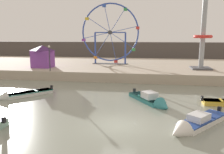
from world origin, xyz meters
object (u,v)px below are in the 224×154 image
Objects in this scene: motorboat_teal_painted at (153,101)px; motorboat_white_red_stripe at (195,124)px; carnival_booth_purple_stall at (43,56)px; ferris_wheel_blue_frame at (110,34)px; motorboat_pale_grey at (19,95)px; promenade_lamp_near at (49,54)px; drop_tower_steel_tower at (203,31)px.

motorboat_white_red_stripe is at bearing -6.04° from motorboat_teal_painted.
carnival_booth_purple_stall is (-16.55, 12.43, 2.78)m from motorboat_teal_painted.
motorboat_white_red_stripe is 26.28m from ferris_wheel_blue_frame.
motorboat_teal_painted is at bearing 131.22° from motorboat_pale_grey.
motorboat_pale_grey is 20.16m from ferris_wheel_blue_frame.
ferris_wheel_blue_frame is (-6.99, 18.30, 6.15)m from motorboat_teal_painted.
promenade_lamp_near is at bearing -127.05° from ferris_wheel_blue_frame.
motorboat_pale_grey is 25.91m from drop_tower_steel_tower.
promenade_lamp_near reaches higher than motorboat_white_red_stripe.
carnival_booth_purple_stall is 0.95× the size of promenade_lamp_near.
drop_tower_steel_tower is at bearing -152.04° from motorboat_white_red_stripe.
ferris_wheel_blue_frame is at bearing 167.50° from motorboat_teal_painted.
motorboat_white_red_stripe is 1.54× the size of promenade_lamp_near.
motorboat_teal_painted is 1.61× the size of carnival_booth_purple_stall.
carnival_booth_purple_stall reaches higher than motorboat_teal_painted.
carnival_booth_purple_stall is at bearing -91.98° from motorboat_white_red_stripe.
ferris_wheel_blue_frame is at bearing 52.95° from promenade_lamp_near.
promenade_lamp_near reaches higher than carnival_booth_purple_stall.
motorboat_white_red_stripe is 26.37m from carnival_booth_purple_stall.
motorboat_white_red_stripe is at bearing -40.79° from promenade_lamp_near.
carnival_booth_purple_stall is at bearing -148.44° from ferris_wheel_blue_frame.
motorboat_teal_painted is (13.48, -0.25, 0.07)m from motorboat_pale_grey.
motorboat_pale_grey is at bearing -109.77° from ferris_wheel_blue_frame.
promenade_lamp_near is (-0.46, 8.84, 3.44)m from motorboat_pale_grey.
motorboat_white_red_stripe is (16.24, -5.57, 0.08)m from motorboat_pale_grey.
promenade_lamp_near is at bearing -156.54° from motorboat_teal_painted.
carnival_booth_purple_stall is at bearing 128.02° from promenade_lamp_near.
motorboat_teal_painted is at bearing -33.95° from carnival_booth_purple_stall.
motorboat_teal_painted is at bearing -33.11° from promenade_lamp_near.
motorboat_white_red_stripe is 0.39× the size of drop_tower_steel_tower.
carnival_booth_purple_stall is at bearing -175.19° from drop_tower_steel_tower.
motorboat_pale_grey is 0.94× the size of motorboat_white_red_stripe.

